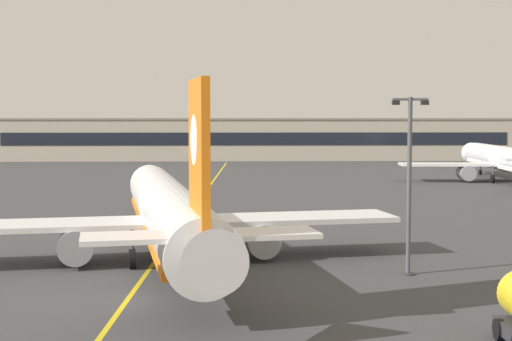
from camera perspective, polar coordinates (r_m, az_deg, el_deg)
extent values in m
plane|color=#3D3D3F|center=(41.36, -8.21, -9.73)|extent=(400.00, 400.00, 0.00)
cube|color=yellow|center=(70.75, -5.52, -3.91)|extent=(7.07, 179.88, 0.01)
cylinder|color=white|center=(51.30, -6.61, -3.04)|extent=(9.94, 36.12, 3.80)
cone|color=white|center=(70.43, -8.03, -1.10)|extent=(4.00, 3.18, 3.61)
cone|color=white|center=(32.19, -3.49, -6.59)|extent=(3.29, 3.25, 2.85)
cube|color=orange|center=(51.44, -6.60, -4.19)|extent=(9.37, 33.27, 0.44)
cube|color=black|center=(68.49, -7.93, -0.69)|extent=(3.00, 1.57, 0.60)
cube|color=white|center=(52.00, -6.67, -3.89)|extent=(32.35, 10.23, 0.36)
cylinder|color=gray|center=(51.03, -13.54, -5.51)|extent=(2.88, 3.94, 2.30)
cylinder|color=black|center=(52.86, -13.47, -5.18)|extent=(1.96, 0.51, 1.95)
cylinder|color=gray|center=(52.12, 0.28, -5.20)|extent=(2.88, 3.94, 2.30)
cylinder|color=black|center=(53.91, -0.13, -4.88)|extent=(1.96, 0.51, 1.95)
cube|color=orange|center=(35.24, -4.36, 1.14)|extent=(1.22, 4.80, 7.20)
cylinder|color=white|center=(35.50, -4.43, 2.33)|extent=(0.85, 2.44, 2.40)
cube|color=white|center=(35.03, -4.20, -4.96)|extent=(11.32, 4.65, 0.24)
cylinder|color=#4C4C51|center=(65.89, -7.74, -3.23)|extent=(0.24, 0.24, 1.60)
cylinder|color=black|center=(66.03, -7.73, -4.11)|extent=(0.55, 0.96, 0.90)
cylinder|color=#4C4C51|center=(49.41, -9.41, -5.36)|extent=(0.24, 0.24, 1.60)
cylinder|color=black|center=(49.60, -9.39, -6.65)|extent=(0.62, 1.35, 1.30)
cylinder|color=#4C4C51|center=(49.88, -3.40, -5.22)|extent=(0.24, 0.24, 1.60)
cylinder|color=black|center=(50.08, -3.40, -6.49)|extent=(0.62, 1.35, 1.30)
cylinder|color=white|center=(118.75, 18.52, 0.82)|extent=(5.85, 35.65, 3.75)
cone|color=white|center=(137.04, 16.20, 1.29)|extent=(3.70, 2.77, 3.56)
cube|color=white|center=(118.81, 18.51, 0.33)|extent=(5.60, 32.81, 0.43)
cube|color=black|center=(135.20, 16.41, 1.52)|extent=(2.87, 1.25, 0.59)
cube|color=white|center=(119.37, 18.43, 0.43)|extent=(31.77, 6.60, 0.35)
cylinder|color=gray|center=(116.86, 15.68, -0.17)|extent=(2.47, 3.68, 2.27)
cylinder|color=black|center=(118.63, 15.47, -0.10)|extent=(1.93, 0.29, 1.93)
cylinder|color=#4C4C51|center=(132.58, 16.70, 0.32)|extent=(0.24, 0.24, 1.58)
cylinder|color=black|center=(132.65, 16.69, -0.11)|extent=(0.45, 0.91, 0.89)
cylinder|color=#4C4C51|center=(116.24, 17.57, -0.06)|extent=(0.24, 0.24, 1.58)
cylinder|color=black|center=(116.33, 17.56, -0.61)|extent=(0.47, 1.30, 1.28)
cylinder|color=#515156|center=(47.48, 11.56, -1.20)|extent=(0.28, 0.28, 11.08)
cylinder|color=#333338|center=(48.30, 11.47, -7.69)|extent=(0.90, 0.90, 0.10)
cube|color=#515156|center=(47.29, 11.66, 5.32)|extent=(2.20, 0.16, 0.16)
cube|color=black|center=(47.09, 10.59, 5.10)|extent=(0.44, 0.36, 0.28)
cube|color=black|center=(47.51, 12.71, 5.06)|extent=(0.44, 0.36, 0.28)
cylinder|color=black|center=(35.51, 17.98, -11.43)|extent=(0.34, 0.97, 0.96)
cone|color=orange|center=(68.01, -4.55, -3.99)|extent=(0.36, 0.36, 0.55)
cylinder|color=white|center=(68.01, -4.55, -3.97)|extent=(0.23, 0.23, 0.07)
cube|color=orange|center=(68.05, -4.55, -4.21)|extent=(0.44, 0.44, 0.03)
cube|color=#B2A893|center=(170.57, -0.04, 2.35)|extent=(115.99, 12.00, 9.08)
cube|color=black|center=(164.52, 0.02, 2.42)|extent=(111.35, 0.12, 2.80)
cube|color=gray|center=(170.49, -0.04, 3.94)|extent=(116.39, 12.40, 0.40)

